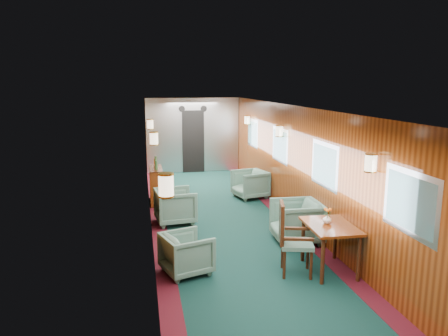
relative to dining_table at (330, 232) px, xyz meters
name	(u,v)px	position (x,y,z in m)	size (l,w,h in m)	color
room	(230,149)	(-1.14, 2.10, 1.01)	(12.00, 12.10, 2.40)	#0C2E28
bulkhead	(193,136)	(-1.14, 8.02, 0.56)	(2.98, 0.17, 2.39)	silver
windows_right	(299,154)	(0.35, 2.35, 0.83)	(0.02, 8.60, 0.80)	#AEB2B5
wall_sconces	(224,137)	(-1.14, 2.67, 1.17)	(2.97, 7.97, 0.25)	beige
dining_table	(330,232)	(0.00, 0.00, 0.00)	(0.72, 1.01, 0.74)	#682D0D
side_chair	(290,236)	(-0.64, 0.02, -0.02)	(0.60, 0.62, 1.11)	#1F4942
credenza	(156,185)	(-2.48, 4.45, -0.18)	(0.30, 0.96, 1.13)	#682D0D
flower_vase	(327,219)	(-0.03, 0.07, 0.19)	(0.14, 0.14, 0.15)	silver
armchair_left_near	(187,253)	(-2.17, 0.33, -0.31)	(0.67, 0.69, 0.63)	#1F4942
armchair_left_far	(176,206)	(-2.14, 2.79, -0.26)	(0.77, 0.79, 0.72)	#1F4942
armchair_right_near	(296,221)	(-0.06, 1.29, -0.24)	(0.82, 0.84, 0.77)	#1F4942
armchair_right_far	(250,184)	(-0.13, 4.47, -0.27)	(0.75, 0.77, 0.70)	#1F4942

